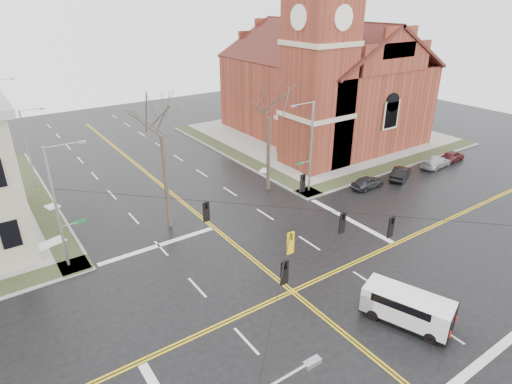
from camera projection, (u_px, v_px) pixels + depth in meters
ground at (292, 291)px, 28.42m from camera, size 120.00×120.00×0.00m
sidewalks at (292, 290)px, 28.39m from camera, size 80.00×80.00×0.17m
road_markings at (292, 291)px, 28.42m from camera, size 100.00×100.00×0.01m
church at (321, 75)px, 56.25m from camera, size 24.28×27.48×27.50m
signal_pole_ne at (310, 145)px, 40.81m from camera, size 2.75×0.22×9.00m
signal_pole_nw at (59, 205)px, 29.07m from camera, size 2.75×0.22×9.00m
span_wires at (296, 208)px, 25.84m from camera, size 23.02×23.02×0.03m
traffic_signals at (302, 224)px, 25.65m from camera, size 8.21×8.26×1.30m
streetlight_north_a at (29, 146)px, 41.94m from camera, size 2.30×0.20×8.00m
streetlight_north_b at (3, 107)px, 56.87m from camera, size 2.30×0.20×8.00m
cargo_van at (404, 305)px, 25.40m from camera, size 3.68×5.54×1.97m
parked_car_a at (367, 182)px, 43.53m from camera, size 3.75×1.53×1.27m
parked_car_b at (401, 173)px, 45.69m from camera, size 4.23×2.94×1.32m
parked_car_c at (436, 162)px, 48.90m from camera, size 4.64×2.19×1.31m
parked_car_d at (453, 156)px, 50.75m from camera, size 3.87×1.87×1.28m
tree_nw_near at (161, 129)px, 32.83m from camera, size 4.00×4.00×11.85m
tree_ne at (269, 112)px, 39.90m from camera, size 4.00×4.00×11.08m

